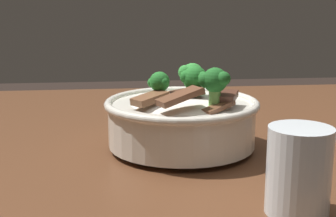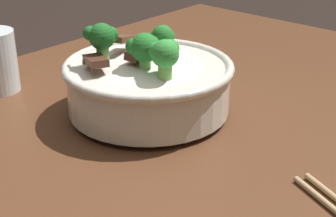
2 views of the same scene
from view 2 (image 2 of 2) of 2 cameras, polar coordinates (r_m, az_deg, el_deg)
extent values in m
cube|color=#56331E|center=(0.73, 3.66, -3.78)|extent=(1.12, 0.89, 0.04)
cube|color=#56331E|center=(1.44, 3.57, -5.45)|extent=(0.08, 0.08, 0.71)
cylinder|color=silver|center=(0.76, -2.06, -0.32)|extent=(0.11, 0.11, 0.01)
cylinder|color=silver|center=(0.75, -2.10, 2.22)|extent=(0.23, 0.23, 0.07)
torus|color=silver|center=(0.74, -2.14, 4.57)|extent=(0.24, 0.24, 0.01)
ellipsoid|color=white|center=(0.74, -2.12, 3.33)|extent=(0.20, 0.20, 0.05)
cube|color=#4C2B1E|center=(0.73, -2.70, 5.71)|extent=(0.05, 0.02, 0.02)
cube|color=brown|center=(0.79, -1.25, 7.12)|extent=(0.06, 0.05, 0.02)
cube|color=brown|center=(0.75, -7.88, 5.14)|extent=(0.05, 0.04, 0.02)
cube|color=#4C2B1E|center=(0.71, -7.79, 5.13)|extent=(0.04, 0.05, 0.01)
cube|color=brown|center=(0.78, -4.96, 7.51)|extent=(0.07, 0.05, 0.02)
cylinder|color=#6BA84C|center=(0.74, -7.04, 5.74)|extent=(0.02, 0.02, 0.03)
sphere|color=#1E6023|center=(0.73, -7.15, 7.72)|extent=(0.04, 0.04, 0.04)
sphere|color=#1E6023|center=(0.73, -6.26, 7.91)|extent=(0.02, 0.02, 0.02)
sphere|color=#1E6023|center=(0.73, -8.39, 8.02)|extent=(0.02, 0.02, 0.02)
cylinder|color=#6BA84C|center=(0.68, -0.31, 4.06)|extent=(0.02, 0.02, 0.02)
sphere|color=green|center=(0.67, -0.32, 5.93)|extent=(0.04, 0.04, 0.04)
sphere|color=green|center=(0.68, 0.26, 6.51)|extent=(0.02, 0.02, 0.02)
sphere|color=green|center=(0.68, -1.22, 6.23)|extent=(0.02, 0.02, 0.02)
cylinder|color=#6BA84C|center=(0.71, -2.51, 4.77)|extent=(0.02, 0.02, 0.02)
sphere|color=#237028|center=(0.70, -2.54, 6.57)|extent=(0.04, 0.04, 0.04)
sphere|color=#237028|center=(0.71, -1.78, 7.02)|extent=(0.02, 0.02, 0.02)
sphere|color=#237028|center=(0.70, -3.71, 6.69)|extent=(0.02, 0.02, 0.02)
cylinder|color=#6BA84C|center=(0.76, -0.58, 6.29)|extent=(0.01, 0.01, 0.02)
sphere|color=#237028|center=(0.75, -0.58, 7.85)|extent=(0.03, 0.03, 0.03)
sphere|color=#237028|center=(0.76, 0.19, 7.83)|extent=(0.02, 0.02, 0.02)
sphere|color=#237028|center=(0.75, -1.29, 7.87)|extent=(0.02, 0.02, 0.02)
camera|label=1|loc=(1.33, -23.03, 18.75)|focal=50.74mm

